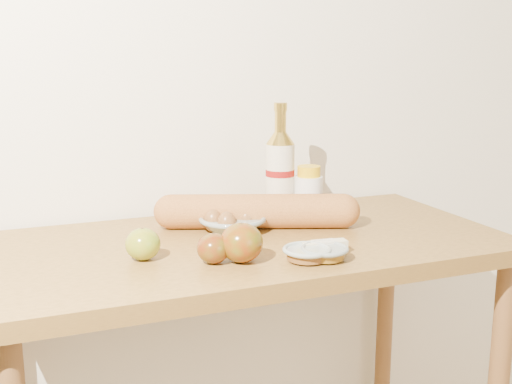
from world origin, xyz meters
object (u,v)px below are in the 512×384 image
at_px(baguette, 257,211).
at_px(egg_bowl, 232,222).
at_px(table, 251,288).
at_px(bourbon_bottle, 280,173).
at_px(cream_bottle, 308,195).

bearing_deg(baguette, egg_bowl, -155.14).
xyz_separation_m(egg_bowl, baguette, (0.07, 0.01, 0.02)).
xyz_separation_m(table, bourbon_bottle, (0.13, 0.14, 0.25)).
bearing_deg(egg_bowl, baguette, 4.42).
bearing_deg(cream_bottle, egg_bowl, -156.06).
relative_size(table, cream_bottle, 8.26).
xyz_separation_m(table, cream_bottle, (0.20, 0.11, 0.19)).
bearing_deg(cream_bottle, baguette, -155.31).
xyz_separation_m(bourbon_bottle, egg_bowl, (-0.15, -0.06, -0.10)).
height_order(egg_bowl, baguette, baguette).
height_order(table, egg_bowl, egg_bowl).
height_order(cream_bottle, baguette, cream_bottle).
height_order(bourbon_bottle, baguette, bourbon_bottle).
bearing_deg(bourbon_bottle, cream_bottle, -47.07).
bearing_deg(baguette, bourbon_bottle, 51.56).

